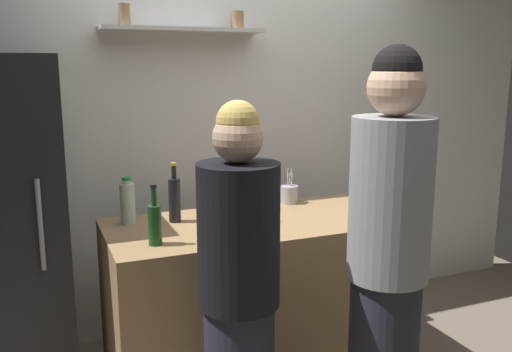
{
  "coord_description": "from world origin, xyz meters",
  "views": [
    {
      "loc": [
        -1.24,
        -2.18,
        1.73
      ],
      "look_at": [
        -0.14,
        0.48,
        1.15
      ],
      "focal_mm": 38.46,
      "sensor_mm": 36.0,
      "label": 1
    }
  ],
  "objects_px": {
    "wine_bottle_pale_glass": "(394,199)",
    "person_grey_hoodie": "(387,264)",
    "utensil_holder": "(289,194)",
    "baking_pan": "(239,215)",
    "person_blonde": "(239,296)",
    "refrigerator": "(7,229)",
    "water_bottle_plastic": "(128,203)",
    "wine_bottle_green_glass": "(155,223)",
    "wine_bottle_dark_glass": "(175,199)",
    "wine_bottle_amber_glass": "(369,199)"
  },
  "relations": [
    {
      "from": "person_blonde",
      "to": "wine_bottle_dark_glass",
      "type": "bearing_deg",
      "value": 134.05
    },
    {
      "from": "wine_bottle_dark_glass",
      "to": "person_grey_hoodie",
      "type": "xyz_separation_m",
      "value": [
        0.65,
        -1.01,
        -0.12
      ]
    },
    {
      "from": "wine_bottle_pale_glass",
      "to": "wine_bottle_green_glass",
      "type": "bearing_deg",
      "value": 175.57
    },
    {
      "from": "refrigerator",
      "to": "baking_pan",
      "type": "xyz_separation_m",
      "value": [
        1.18,
        -0.32,
        0.03
      ]
    },
    {
      "from": "wine_bottle_pale_glass",
      "to": "utensil_holder",
      "type": "bearing_deg",
      "value": 121.04
    },
    {
      "from": "refrigerator",
      "to": "wine_bottle_pale_glass",
      "type": "xyz_separation_m",
      "value": [
        1.95,
        -0.66,
        0.13
      ]
    },
    {
      "from": "baking_pan",
      "to": "utensil_holder",
      "type": "relative_size",
      "value": 1.57
    },
    {
      "from": "utensil_holder",
      "to": "wine_bottle_pale_glass",
      "type": "bearing_deg",
      "value": -58.96
    },
    {
      "from": "utensil_holder",
      "to": "person_grey_hoodie",
      "type": "xyz_separation_m",
      "value": [
        -0.1,
        -1.15,
        -0.04
      ]
    },
    {
      "from": "refrigerator",
      "to": "utensil_holder",
      "type": "bearing_deg",
      "value": -2.94
    },
    {
      "from": "refrigerator",
      "to": "wine_bottle_green_glass",
      "type": "height_order",
      "value": "refrigerator"
    },
    {
      "from": "utensil_holder",
      "to": "person_grey_hoodie",
      "type": "height_order",
      "value": "person_grey_hoodie"
    },
    {
      "from": "utensil_holder",
      "to": "wine_bottle_dark_glass",
      "type": "distance_m",
      "value": 0.77
    },
    {
      "from": "baking_pan",
      "to": "utensil_holder",
      "type": "bearing_deg",
      "value": 29.55
    },
    {
      "from": "person_blonde",
      "to": "person_grey_hoodie",
      "type": "bearing_deg",
      "value": 20.96
    },
    {
      "from": "wine_bottle_pale_glass",
      "to": "person_blonde",
      "type": "bearing_deg",
      "value": -160.59
    },
    {
      "from": "refrigerator",
      "to": "person_blonde",
      "type": "xyz_separation_m",
      "value": [
        0.91,
        -1.03,
        -0.11
      ]
    },
    {
      "from": "wine_bottle_amber_glass",
      "to": "wine_bottle_pale_glass",
      "type": "relative_size",
      "value": 1.01
    },
    {
      "from": "baking_pan",
      "to": "wine_bottle_dark_glass",
      "type": "xyz_separation_m",
      "value": [
        -0.34,
        0.1,
        0.1
      ]
    },
    {
      "from": "wine_bottle_pale_glass",
      "to": "person_blonde",
      "type": "relative_size",
      "value": 0.2
    },
    {
      "from": "baking_pan",
      "to": "wine_bottle_dark_glass",
      "type": "relative_size",
      "value": 1.04
    },
    {
      "from": "wine_bottle_amber_glass",
      "to": "person_blonde",
      "type": "xyz_separation_m",
      "value": [
        -0.91,
        -0.41,
        -0.24
      ]
    },
    {
      "from": "wine_bottle_dark_glass",
      "to": "utensil_holder",
      "type": "bearing_deg",
      "value": 10.37
    },
    {
      "from": "water_bottle_plastic",
      "to": "wine_bottle_dark_glass",
      "type": "bearing_deg",
      "value": -12.95
    },
    {
      "from": "water_bottle_plastic",
      "to": "person_blonde",
      "type": "xyz_separation_m",
      "value": [
        0.3,
        -0.87,
        -0.23
      ]
    },
    {
      "from": "baking_pan",
      "to": "wine_bottle_pale_glass",
      "type": "distance_m",
      "value": 0.85
    },
    {
      "from": "wine_bottle_pale_glass",
      "to": "person_grey_hoodie",
      "type": "xyz_separation_m",
      "value": [
        -0.45,
        -0.57,
        -0.11
      ]
    },
    {
      "from": "wine_bottle_green_glass",
      "to": "person_grey_hoodie",
      "type": "xyz_separation_m",
      "value": [
        0.84,
        -0.67,
        -0.09
      ]
    },
    {
      "from": "wine_bottle_pale_glass",
      "to": "person_grey_hoodie",
      "type": "relative_size",
      "value": 0.17
    },
    {
      "from": "wine_bottle_amber_glass",
      "to": "refrigerator",
      "type": "bearing_deg",
      "value": 161.22
    },
    {
      "from": "wine_bottle_green_glass",
      "to": "water_bottle_plastic",
      "type": "bearing_deg",
      "value": 98.28
    },
    {
      "from": "wine_bottle_pale_glass",
      "to": "water_bottle_plastic",
      "type": "distance_m",
      "value": 1.43
    },
    {
      "from": "baking_pan",
      "to": "person_grey_hoodie",
      "type": "relative_size",
      "value": 0.19
    },
    {
      "from": "utensil_holder",
      "to": "wine_bottle_dark_glass",
      "type": "relative_size",
      "value": 0.66
    },
    {
      "from": "water_bottle_plastic",
      "to": "person_blonde",
      "type": "distance_m",
      "value": 0.95
    },
    {
      "from": "refrigerator",
      "to": "wine_bottle_amber_glass",
      "type": "distance_m",
      "value": 1.92
    },
    {
      "from": "wine_bottle_pale_glass",
      "to": "wine_bottle_green_glass",
      "type": "xyz_separation_m",
      "value": [
        -1.29,
        0.1,
        -0.02
      ]
    },
    {
      "from": "baking_pan",
      "to": "wine_bottle_pale_glass",
      "type": "bearing_deg",
      "value": -24.29
    },
    {
      "from": "wine_bottle_dark_glass",
      "to": "refrigerator",
      "type": "bearing_deg",
      "value": 165.42
    },
    {
      "from": "wine_bottle_green_glass",
      "to": "water_bottle_plastic",
      "type": "relative_size",
      "value": 1.14
    },
    {
      "from": "refrigerator",
      "to": "water_bottle_plastic",
      "type": "height_order",
      "value": "refrigerator"
    },
    {
      "from": "water_bottle_plastic",
      "to": "baking_pan",
      "type": "bearing_deg",
      "value": -14.92
    },
    {
      "from": "baking_pan",
      "to": "person_blonde",
      "type": "bearing_deg",
      "value": -111.06
    },
    {
      "from": "utensil_holder",
      "to": "person_blonde",
      "type": "bearing_deg",
      "value": -126.05
    },
    {
      "from": "wine_bottle_green_glass",
      "to": "person_grey_hoodie",
      "type": "bearing_deg",
      "value": -38.58
    },
    {
      "from": "baking_pan",
      "to": "wine_bottle_pale_glass",
      "type": "xyz_separation_m",
      "value": [
        0.77,
        -0.35,
        0.1
      ]
    },
    {
      "from": "person_grey_hoodie",
      "to": "water_bottle_plastic",
      "type": "bearing_deg",
      "value": 133.03
    },
    {
      "from": "baking_pan",
      "to": "water_bottle_plastic",
      "type": "height_order",
      "value": "water_bottle_plastic"
    },
    {
      "from": "wine_bottle_amber_glass",
      "to": "person_grey_hoodie",
      "type": "height_order",
      "value": "person_grey_hoodie"
    },
    {
      "from": "wine_bottle_amber_glass",
      "to": "person_grey_hoodie",
      "type": "relative_size",
      "value": 0.18
    }
  ]
}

